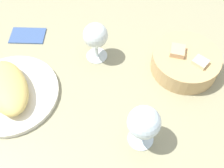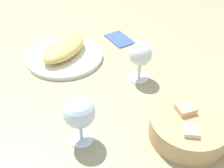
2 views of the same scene
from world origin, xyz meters
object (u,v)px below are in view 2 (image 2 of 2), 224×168
plate (65,56)px  wine_glass_near (79,114)px  folded_napkin (119,39)px  bread_basket (189,127)px  wine_glass_far (140,56)px

plate → wine_glass_near: 37.84cm
wine_glass_near → folded_napkin: (-47.48, 14.26, -8.05)cm
bread_basket → wine_glass_near: bearing=-92.6°
plate → wine_glass_far: wine_glass_far is taller
bread_basket → wine_glass_near: wine_glass_near is taller
bread_basket → wine_glass_near: size_ratio=1.50×
wine_glass_near → folded_napkin: size_ratio=1.16×
wine_glass_far → bread_basket: bearing=18.8°
wine_glass_near → folded_napkin: wine_glass_near is taller
plate → wine_glass_near: size_ratio=2.04×
bread_basket → folded_napkin: bread_basket is taller
wine_glass_near → wine_glass_far: bearing=142.7°
wine_glass_far → folded_napkin: (-24.06, -3.62, -7.81)cm
bread_basket → wine_glass_far: size_ratio=1.55×
plate → wine_glass_far: 28.05cm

